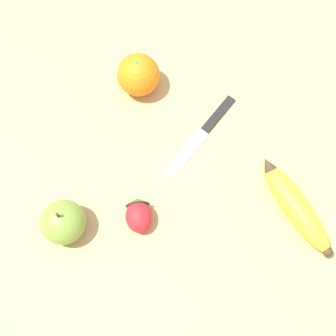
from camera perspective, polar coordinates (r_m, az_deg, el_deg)
The scene contains 6 objects.
ground_plane at distance 0.80m, azimuth 0.87°, elevation -1.36°, with size 3.00×3.00×0.00m, color tan.
banana at distance 0.79m, azimuth 15.25°, elevation -4.48°, with size 0.10×0.18×0.04m.
orange at distance 0.85m, azimuth -3.62°, elevation 11.26°, with size 0.08×0.08×0.08m.
strawberry at distance 0.76m, azimuth -3.61°, elevation -5.64°, with size 0.07×0.07×0.04m.
apple at distance 0.76m, azimuth -12.67°, elevation -6.44°, with size 0.07×0.07×0.08m.
paring_knife at distance 0.84m, azimuth 4.28°, elevation 4.33°, with size 0.20×0.02×0.01m.
Camera 1 is at (-0.23, -0.17, 0.75)m, focal length 50.00 mm.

